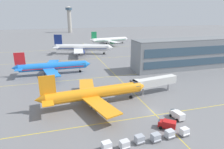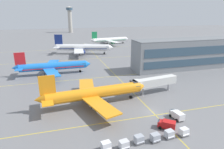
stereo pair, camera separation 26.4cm
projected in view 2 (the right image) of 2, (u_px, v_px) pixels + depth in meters
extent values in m
plane|color=slate|center=(152.00, 112.00, 56.81)|extent=(600.00, 600.00, 0.00)
cylinder|color=orange|center=(96.00, 93.00, 60.49)|extent=(29.37, 5.83, 3.47)
cone|color=orange|center=(142.00, 86.00, 65.83)|extent=(2.64, 3.58, 3.40)
cone|color=orange|center=(40.00, 100.00, 54.94)|extent=(3.18, 3.52, 3.29)
cube|color=orange|center=(47.00, 85.00, 54.56)|extent=(4.39, 0.68, 5.47)
cube|color=orange|center=(47.00, 103.00, 53.16)|extent=(3.29, 4.96, 0.22)
cube|color=orange|center=(46.00, 95.00, 58.03)|extent=(3.29, 4.96, 0.22)
cube|color=orange|center=(101.00, 106.00, 53.44)|extent=(8.47, 14.46, 0.36)
cube|color=orange|center=(87.00, 86.00, 67.25)|extent=(6.45, 14.17, 0.36)
cylinder|color=#333338|center=(101.00, 104.00, 56.85)|extent=(3.25, 2.16, 1.92)
cylinder|color=#333338|center=(92.00, 92.00, 65.30)|extent=(3.25, 2.16, 1.92)
cube|color=#385166|center=(136.00, 85.00, 64.97)|extent=(1.90, 3.31, 0.64)
cube|color=orange|center=(96.00, 94.00, 60.62)|extent=(27.04, 5.67, 0.33)
cylinder|color=#99999E|center=(131.00, 94.00, 65.18)|extent=(0.26, 0.26, 1.50)
cylinder|color=black|center=(131.00, 97.00, 65.48)|extent=(1.03, 0.49, 1.00)
cylinder|color=#99999E|center=(92.00, 104.00, 58.44)|extent=(0.26, 0.26, 1.50)
cylinder|color=black|center=(92.00, 107.00, 58.74)|extent=(1.03, 0.49, 1.00)
cylinder|color=#99999E|center=(88.00, 97.00, 62.66)|extent=(0.26, 0.26, 1.50)
cylinder|color=black|center=(88.00, 100.00, 62.96)|extent=(1.03, 0.49, 1.00)
cylinder|color=blue|center=(54.00, 66.00, 89.75)|extent=(28.86, 3.67, 3.42)
cone|color=blue|center=(88.00, 64.00, 93.76)|extent=(2.37, 3.38, 3.36)
cone|color=blue|center=(15.00, 68.00, 85.57)|extent=(2.91, 3.28, 3.25)
cube|color=red|center=(20.00, 59.00, 85.00)|extent=(4.33, 0.36, 5.41)
cube|color=blue|center=(19.00, 69.00, 83.57)|extent=(2.92, 4.71, 0.22)
cube|color=blue|center=(21.00, 66.00, 88.53)|extent=(2.92, 4.71, 0.22)
cube|color=blue|center=(52.00, 72.00, 82.66)|extent=(7.29, 14.18, 0.36)
cube|color=blue|center=(52.00, 63.00, 96.71)|extent=(7.50, 14.21, 0.36)
cylinder|color=blue|center=(54.00, 73.00, 86.02)|extent=(3.08, 1.92, 1.89)
cylinder|color=blue|center=(54.00, 67.00, 94.62)|extent=(3.08, 1.92, 1.89)
cube|color=#385166|center=(84.00, 63.00, 93.08)|extent=(1.65, 3.16, 0.63)
cube|color=red|center=(54.00, 67.00, 89.88)|extent=(26.55, 3.69, 0.32)
cylinder|color=#99999E|center=(80.00, 69.00, 93.43)|extent=(0.25, 0.25, 1.49)
cylinder|color=black|center=(80.00, 71.00, 93.73)|extent=(0.99, 0.41, 0.99)
cylinder|color=#99999E|center=(50.00, 73.00, 87.81)|extent=(0.25, 0.25, 1.49)
cylinder|color=black|center=(50.00, 75.00, 88.11)|extent=(0.99, 0.41, 0.99)
cylinder|color=#99999E|center=(50.00, 70.00, 92.11)|extent=(0.25, 0.25, 1.49)
cylinder|color=black|center=(50.00, 72.00, 92.41)|extent=(0.99, 0.41, 0.99)
cylinder|color=white|center=(83.00, 47.00, 132.28)|extent=(34.00, 14.81, 4.09)
cone|color=white|center=(111.00, 48.00, 131.55)|extent=(3.93, 4.69, 4.01)
cone|color=white|center=(55.00, 46.00, 132.88)|extent=(4.50, 4.78, 3.89)
cube|color=navy|center=(58.00, 40.00, 131.37)|extent=(5.03, 2.01, 6.47)
cube|color=white|center=(57.00, 47.00, 129.72)|extent=(5.05, 6.41, 0.26)
cube|color=white|center=(60.00, 46.00, 135.87)|extent=(5.05, 6.41, 0.26)
cube|color=white|center=(79.00, 51.00, 123.79)|extent=(7.39, 16.69, 0.43)
cube|color=white|center=(84.00, 46.00, 141.24)|extent=(13.03, 16.77, 0.43)
cylinder|color=navy|center=(82.00, 52.00, 127.55)|extent=(4.19, 3.31, 2.26)
cylinder|color=navy|center=(85.00, 49.00, 138.22)|extent=(4.19, 3.31, 2.26)
cube|color=#385166|center=(108.00, 47.00, 131.47)|extent=(3.03, 4.19, 0.75)
cube|color=navy|center=(83.00, 48.00, 132.43)|extent=(31.40, 13.97, 0.39)
cylinder|color=#99999E|center=(104.00, 51.00, 132.53)|extent=(0.30, 0.30, 1.78)
cylinder|color=black|center=(104.00, 53.00, 132.89)|extent=(1.28, 0.84, 1.19)
cylinder|color=#99999E|center=(79.00, 52.00, 130.49)|extent=(0.30, 0.30, 1.78)
cylinder|color=black|center=(79.00, 54.00, 130.85)|extent=(1.28, 0.84, 1.19)
cylinder|color=#99999E|center=(81.00, 50.00, 135.83)|extent=(0.30, 0.30, 1.78)
cylinder|color=black|center=(81.00, 52.00, 136.19)|extent=(1.28, 0.84, 1.19)
cylinder|color=white|center=(110.00, 40.00, 171.77)|extent=(30.38, 7.46, 3.58)
cone|color=white|center=(127.00, 39.00, 177.99)|extent=(2.89, 3.80, 3.51)
cone|color=white|center=(92.00, 40.00, 165.33)|extent=(3.43, 3.77, 3.40)
cube|color=#197F47|center=(94.00, 35.00, 165.03)|extent=(4.53, 0.92, 5.66)
cube|color=white|center=(95.00, 41.00, 163.61)|extent=(3.63, 5.25, 0.23)
cube|color=white|center=(93.00, 40.00, 168.55)|extent=(3.63, 5.25, 0.23)
cube|color=white|center=(113.00, 42.00, 164.58)|extent=(9.33, 14.97, 0.38)
cube|color=white|center=(106.00, 39.00, 178.58)|extent=(6.01, 14.49, 0.38)
cylinder|color=#2D9956|center=(113.00, 43.00, 168.10)|extent=(3.44, 2.38, 1.98)
cylinder|color=#2D9956|center=(108.00, 41.00, 176.67)|extent=(3.44, 2.38, 1.98)
cube|color=#385166|center=(125.00, 38.00, 177.01)|extent=(2.11, 3.49, 0.66)
cube|color=#197F47|center=(110.00, 40.00, 171.91)|extent=(27.99, 7.19, 0.34)
cylinder|color=#99999E|center=(123.00, 42.00, 177.14)|extent=(0.26, 0.26, 1.56)
cylinder|color=black|center=(123.00, 43.00, 177.46)|extent=(1.08, 0.56, 1.04)
cylinder|color=#99999E|center=(109.00, 43.00, 169.61)|extent=(0.26, 0.26, 1.56)
cylinder|color=black|center=(109.00, 44.00, 169.92)|extent=(1.08, 0.56, 1.04)
cylinder|color=#99999E|center=(107.00, 42.00, 173.89)|extent=(0.26, 0.26, 1.56)
cylinder|color=black|center=(107.00, 43.00, 174.20)|extent=(1.08, 0.56, 1.04)
cube|color=yellow|center=(155.00, 115.00, 54.98)|extent=(134.37, 0.20, 0.01)
cube|color=yellow|center=(116.00, 76.00, 88.12)|extent=(134.37, 0.20, 0.01)
cube|color=yellow|center=(99.00, 58.00, 121.27)|extent=(134.37, 0.20, 0.01)
cube|color=yellow|center=(88.00, 48.00, 154.42)|extent=(134.37, 0.20, 0.01)
cube|color=yellow|center=(106.00, 66.00, 104.70)|extent=(0.20, 159.30, 0.01)
cube|color=white|center=(178.00, 115.00, 52.30)|extent=(2.25, 3.21, 1.70)
cube|color=white|center=(173.00, 113.00, 54.06)|extent=(1.94, 1.51, 1.40)
cube|color=#385166|center=(172.00, 111.00, 54.39)|extent=(1.63, 0.55, 0.70)
cylinder|color=black|center=(176.00, 114.00, 54.58)|extent=(0.37, 0.83, 0.80)
cylinder|color=black|center=(170.00, 116.00, 53.87)|extent=(0.37, 0.83, 0.80)
cylinder|color=black|center=(183.00, 119.00, 52.30)|extent=(0.37, 0.83, 0.80)
cylinder|color=black|center=(177.00, 120.00, 51.59)|extent=(0.37, 0.83, 0.80)
cube|color=red|center=(169.00, 124.00, 48.13)|extent=(3.53, 3.36, 1.70)
cube|color=red|center=(161.00, 123.00, 48.89)|extent=(2.14, 2.22, 1.40)
cube|color=#385166|center=(159.00, 122.00, 48.97)|extent=(1.29, 1.47, 0.70)
cylinder|color=black|center=(161.00, 124.00, 49.92)|extent=(0.80, 0.72, 0.80)
cylinder|color=black|center=(160.00, 128.00, 48.25)|extent=(0.80, 0.72, 0.80)
cylinder|color=black|center=(172.00, 126.00, 48.96)|extent=(0.80, 0.72, 0.80)
cylinder|color=black|center=(171.00, 130.00, 47.29)|extent=(0.80, 0.72, 0.80)
cube|color=#99999E|center=(106.00, 148.00, 41.18)|extent=(2.33, 1.91, 0.12)
cube|color=silver|center=(106.00, 145.00, 40.93)|extent=(2.10, 1.72, 1.50)
cube|color=silver|center=(107.00, 149.00, 40.57)|extent=(1.96, 0.85, 0.57)
cylinder|color=#99999E|center=(112.00, 147.00, 41.73)|extent=(0.70, 0.19, 0.08)
cylinder|color=black|center=(108.00, 146.00, 42.11)|extent=(0.25, 0.14, 0.24)
cylinder|color=black|center=(101.00, 149.00, 41.42)|extent=(0.25, 0.14, 0.24)
cube|color=#99999E|center=(124.00, 147.00, 41.54)|extent=(2.33, 1.91, 0.12)
cube|color=silver|center=(124.00, 144.00, 41.30)|extent=(2.10, 1.72, 1.50)
cube|color=silver|center=(125.00, 148.00, 40.94)|extent=(1.96, 0.85, 0.57)
cylinder|color=#99999E|center=(129.00, 145.00, 42.09)|extent=(0.70, 0.19, 0.08)
cylinder|color=black|center=(129.00, 149.00, 41.41)|extent=(0.25, 0.14, 0.24)
cylinder|color=black|center=(126.00, 145.00, 42.48)|extent=(0.25, 0.14, 0.24)
cylinder|color=black|center=(119.00, 147.00, 41.78)|extent=(0.25, 0.14, 0.24)
cube|color=#99999E|center=(139.00, 142.00, 43.24)|extent=(2.33, 1.91, 0.12)
cube|color=#9EA3AD|center=(139.00, 139.00, 42.99)|extent=(2.10, 1.72, 1.50)
cube|color=#9EA3AD|center=(140.00, 142.00, 42.64)|extent=(1.96, 0.85, 0.57)
cylinder|color=#99999E|center=(144.00, 140.00, 43.79)|extent=(0.70, 0.19, 0.08)
cylinder|color=black|center=(144.00, 143.00, 43.10)|extent=(0.25, 0.14, 0.24)
cylinder|color=black|center=(140.00, 140.00, 44.17)|extent=(0.25, 0.14, 0.24)
cylinder|color=black|center=(137.00, 145.00, 42.41)|extent=(0.25, 0.14, 0.24)
cylinder|color=black|center=(134.00, 142.00, 43.48)|extent=(0.25, 0.14, 0.24)
cube|color=#99999E|center=(155.00, 140.00, 43.83)|extent=(2.33, 1.91, 0.12)
cube|color=#9EA3AD|center=(155.00, 137.00, 43.59)|extent=(2.10, 1.72, 1.50)
cube|color=#9EA3AD|center=(157.00, 141.00, 43.23)|extent=(1.96, 0.85, 0.57)
cylinder|color=#99999E|center=(160.00, 139.00, 44.38)|extent=(0.70, 0.19, 0.08)
cylinder|color=black|center=(160.00, 141.00, 43.70)|extent=(0.25, 0.14, 0.24)
cylinder|color=black|center=(156.00, 138.00, 44.77)|extent=(0.25, 0.14, 0.24)
cylinder|color=black|center=(153.00, 143.00, 43.01)|extent=(0.25, 0.14, 0.24)
cylinder|color=black|center=(150.00, 140.00, 44.08)|extent=(0.25, 0.14, 0.24)
cube|color=#99999E|center=(169.00, 137.00, 45.06)|extent=(2.33, 1.91, 0.12)
cube|color=silver|center=(169.00, 134.00, 44.82)|extent=(2.10, 1.72, 1.50)
cube|color=silver|center=(171.00, 137.00, 44.46)|extent=(1.96, 0.85, 0.57)
cylinder|color=#99999E|center=(174.00, 135.00, 45.61)|extent=(0.70, 0.19, 0.08)
cylinder|color=black|center=(174.00, 138.00, 44.93)|extent=(0.25, 0.14, 0.24)
cylinder|color=black|center=(170.00, 135.00, 46.00)|extent=(0.25, 0.14, 0.24)
cylinder|color=black|center=(168.00, 140.00, 44.24)|extent=(0.25, 0.14, 0.24)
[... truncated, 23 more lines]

